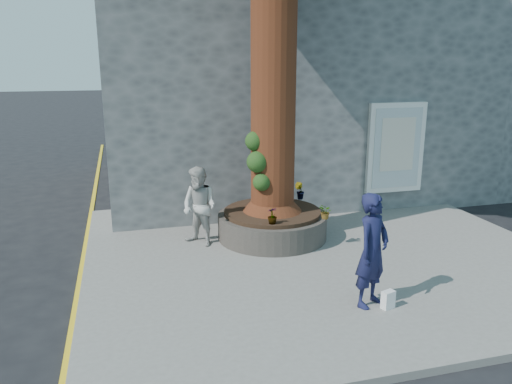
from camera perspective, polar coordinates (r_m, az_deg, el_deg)
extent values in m
plane|color=black|center=(8.78, 0.64, -10.70)|extent=(120.00, 120.00, 0.00)
cube|color=slate|center=(10.08, 7.36, -6.97)|extent=(9.00, 8.00, 0.12)
cube|color=yellow|center=(9.46, -19.48, -9.65)|extent=(0.10, 30.00, 0.01)
cube|color=#4E5254|center=(15.56, 2.35, 11.97)|extent=(10.00, 8.00, 6.00)
cube|color=white|center=(12.73, 15.67, 4.88)|extent=(1.50, 0.12, 2.20)
cube|color=silver|center=(12.68, 15.81, 4.83)|extent=(1.25, 0.04, 1.95)
cube|color=silver|center=(12.64, 15.88, 5.26)|extent=(0.90, 0.02, 1.30)
cube|color=#4E5254|center=(19.51, 25.85, 11.13)|extent=(6.00, 8.00, 6.00)
cylinder|color=black|center=(10.63, 1.86, -3.85)|extent=(2.30, 2.30, 0.52)
cylinder|color=black|center=(10.54, 1.88, -2.30)|extent=(2.04, 2.04, 0.08)
cylinder|color=#4A2712|center=(10.09, 2.07, 18.73)|extent=(0.90, 0.90, 7.50)
cone|color=#4A2712|center=(10.43, 1.89, -0.25)|extent=(1.24, 1.24, 0.70)
sphere|color=#143913|center=(9.97, 0.17, 3.47)|extent=(0.44, 0.44, 0.44)
sphere|color=#143913|center=(9.98, 0.66, 1.13)|extent=(0.36, 0.36, 0.36)
sphere|color=#143913|center=(10.00, -0.12, 5.84)|extent=(0.40, 0.40, 0.40)
imported|color=#15173A|center=(7.77, 13.17, -6.53)|extent=(0.78, 0.70, 1.78)
imported|color=#B7B5AF|center=(10.11, -6.47, -1.67)|extent=(0.98, 0.99, 1.62)
cube|color=white|center=(8.02, 14.86, -11.81)|extent=(0.23, 0.17, 0.28)
imported|color=gray|center=(10.28, 1.24, -1.52)|extent=(0.21, 0.19, 0.34)
imported|color=gray|center=(11.35, 5.00, 0.14)|extent=(0.30, 0.30, 0.39)
imported|color=gray|center=(9.63, 1.88, -2.71)|extent=(0.21, 0.21, 0.33)
imported|color=gray|center=(10.00, 7.98, -2.25)|extent=(0.29, 0.32, 0.30)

